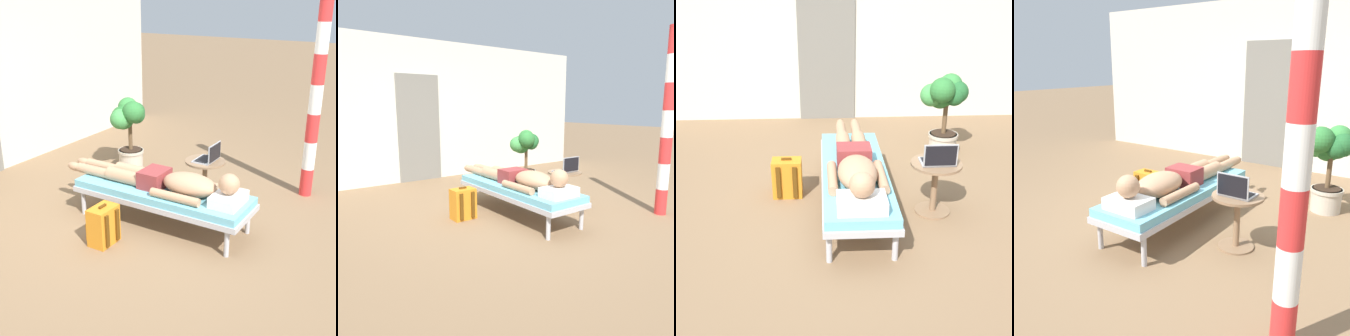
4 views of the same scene
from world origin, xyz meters
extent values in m
plane|color=#846647|center=(0.00, 0.00, 0.00)|extent=(40.00, 40.00, 0.00)
cube|color=beige|center=(0.01, 3.02, 1.35)|extent=(7.60, 0.20, 2.70)
cube|color=slate|center=(-0.20, 2.91, 1.02)|extent=(0.84, 0.03, 2.04)
cylinder|color=#B7B7BC|center=(-0.26, 0.99, 0.14)|extent=(0.05, 0.05, 0.28)
cylinder|color=#B7B7BC|center=(0.28, 0.99, 0.14)|extent=(0.05, 0.05, 0.28)
cylinder|color=#B7B7BC|center=(-0.26, -0.79, 0.14)|extent=(0.05, 0.05, 0.28)
cylinder|color=#B7B7BC|center=(0.28, -0.79, 0.14)|extent=(0.05, 0.05, 0.28)
cube|color=#B7B7BC|center=(0.01, 0.10, 0.31)|extent=(0.64, 1.98, 0.06)
cube|color=#6BB7CC|center=(0.01, 0.10, 0.38)|extent=(0.61, 1.94, 0.08)
cube|color=white|center=(0.01, -0.67, 0.47)|extent=(0.40, 0.28, 0.11)
sphere|color=tan|center=(0.01, -0.67, 0.64)|extent=(0.21, 0.21, 0.21)
ellipsoid|color=tan|center=(0.01, -0.23, 0.54)|extent=(0.35, 0.60, 0.23)
cylinder|color=tan|center=(-0.21, -0.18, 0.46)|extent=(0.09, 0.55, 0.09)
cylinder|color=tan|center=(0.23, -0.18, 0.46)|extent=(0.09, 0.55, 0.09)
cube|color=maroon|center=(0.01, 0.20, 0.52)|extent=(0.33, 0.26, 0.19)
cylinder|color=tan|center=(-0.07, 0.54, 0.49)|extent=(0.15, 0.42, 0.15)
cylinder|color=tan|center=(-0.07, 0.97, 0.47)|extent=(0.11, 0.44, 0.11)
ellipsoid|color=tan|center=(-0.07, 1.26, 0.47)|extent=(0.09, 0.20, 0.10)
cylinder|color=tan|center=(0.10, 0.54, 0.49)|extent=(0.15, 0.42, 0.15)
cylinder|color=tan|center=(0.10, 0.97, 0.47)|extent=(0.11, 0.44, 0.11)
ellipsoid|color=tan|center=(0.10, 1.26, 0.47)|extent=(0.09, 0.20, 0.10)
cylinder|color=#8C6B4C|center=(0.77, -0.03, 0.01)|extent=(0.34, 0.34, 0.02)
cylinder|color=#8C6B4C|center=(0.77, -0.03, 0.26)|extent=(0.06, 0.06, 0.48)
cylinder|color=#8C6B4C|center=(0.77, -0.03, 0.51)|extent=(0.48, 0.48, 0.02)
cube|color=#A5A8AD|center=(0.77, -0.03, 0.53)|extent=(0.31, 0.22, 0.02)
cube|color=black|center=(0.77, -0.02, 0.54)|extent=(0.27, 0.15, 0.00)
cube|color=#A5A8AD|center=(0.77, -0.15, 0.64)|extent=(0.31, 0.01, 0.21)
cube|color=black|center=(0.77, -0.16, 0.64)|extent=(0.29, 0.00, 0.19)
cube|color=orange|center=(-0.66, 0.38, 0.20)|extent=(0.30, 0.20, 0.40)
cube|color=orange|center=(-0.66, 0.50, 0.13)|extent=(0.23, 0.04, 0.18)
cube|color=#56330C|center=(-0.74, 0.27, 0.20)|extent=(0.04, 0.02, 0.34)
cube|color=#56330C|center=(-0.58, 0.27, 0.20)|extent=(0.04, 0.02, 0.34)
cube|color=#56330C|center=(-0.66, 0.38, 0.41)|extent=(0.10, 0.02, 0.02)
cylinder|color=#BFB29E|center=(1.22, 1.37, 0.14)|extent=(0.34, 0.34, 0.28)
cylinder|color=#BFB29E|center=(1.22, 1.37, 0.26)|extent=(0.37, 0.37, 0.04)
cylinder|color=#332319|center=(1.22, 1.37, 0.29)|extent=(0.31, 0.31, 0.01)
cylinder|color=brown|center=(1.22, 1.37, 0.50)|extent=(0.06, 0.06, 0.43)
sphere|color=#23602D|center=(1.33, 1.36, 0.81)|extent=(0.27, 0.27, 0.27)
sphere|color=#38843D|center=(1.27, 1.44, 0.88)|extent=(0.28, 0.28, 0.28)
sphere|color=#2D7233|center=(1.16, 1.46, 0.75)|extent=(0.33, 0.33, 0.33)
sphere|color=#429347|center=(1.04, 1.41, 0.77)|extent=(0.28, 0.28, 0.28)
sphere|color=#2D7233|center=(1.12, 1.25, 0.87)|extent=(0.30, 0.30, 0.30)
sphere|color=#23602D|center=(1.29, 1.31, 0.78)|extent=(0.24, 0.24, 0.24)
cylinder|color=red|center=(1.59, -1.04, 0.17)|extent=(0.15, 0.15, 0.35)
cylinder|color=white|center=(1.59, -1.04, 0.52)|extent=(0.15, 0.15, 0.35)
cylinder|color=red|center=(1.59, -1.04, 0.87)|extent=(0.15, 0.15, 0.35)
cylinder|color=white|center=(1.59, -1.04, 1.22)|extent=(0.15, 0.15, 0.35)
cylinder|color=red|center=(1.59, -1.04, 1.57)|extent=(0.15, 0.15, 0.35)
cylinder|color=white|center=(1.59, -1.04, 1.91)|extent=(0.15, 0.15, 0.35)
camera|label=1|loc=(-3.88, -2.31, 2.42)|focal=49.65mm
camera|label=2|loc=(-2.68, -3.30, 1.45)|focal=35.64mm
camera|label=3|loc=(-0.30, -3.77, 2.22)|focal=47.54mm
camera|label=4|loc=(2.17, -2.90, 1.68)|focal=39.17mm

